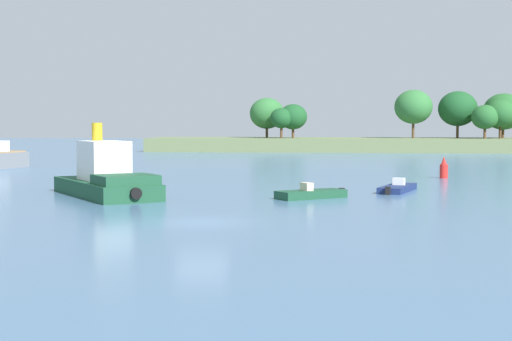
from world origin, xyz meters
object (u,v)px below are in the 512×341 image
Objects in this scene: small_motorboat at (311,194)px; channel_buoy_red at (444,169)px; fishing_skiff at (397,188)px; tugboat at (107,178)px.

channel_buoy_red reaches higher than small_motorboat.
small_motorboat reaches higher than fishing_skiff.
fishing_skiff is 1.23× the size of small_motorboat.
small_motorboat is 0.41× the size of tugboat.
small_motorboat is 2.46× the size of channel_buoy_red.
small_motorboat is at bearing 0.25° from tugboat.
tugboat reaches higher than small_motorboat.
tugboat reaches higher than fishing_skiff.
channel_buoy_red is at bearing 60.38° from small_motorboat.
channel_buoy_red is (5.03, 13.59, 0.57)m from fishing_skiff.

